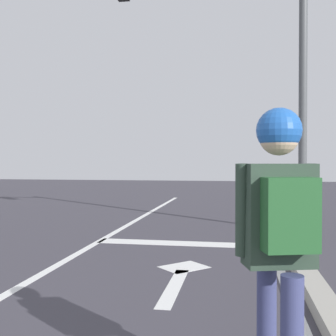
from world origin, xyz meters
The scene contains 8 objects.
lane_line_center centered at (0.45, 6.00, 0.00)m, with size 0.12×20.00×0.01m, color silver.
lane_line_curbside centered at (3.33, 6.00, 0.00)m, with size 0.12×20.00×0.01m, color silver.
stop_bar centered at (1.96, 7.38, 0.00)m, with size 3.03×0.40×0.01m, color silver.
lane_arrow_stem centered at (2.12, 5.01, 0.00)m, with size 0.16×1.40×0.01m, color silver.
lane_arrow_head centered at (2.12, 5.86, 0.00)m, with size 0.56×0.44×0.01m, color silver.
curb_strip centered at (3.58, 6.00, 0.07)m, with size 0.24×24.00×0.14m, color #9F9C91.
skater centered at (3.02, 2.79, 1.06)m, with size 0.43×0.60×1.57m.
traffic_signal_mast centered at (2.61, 8.88, 4.14)m, with size 5.50×0.34×5.83m.
Camera 1 is at (2.81, 0.63, 1.37)m, focal length 43.64 mm.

